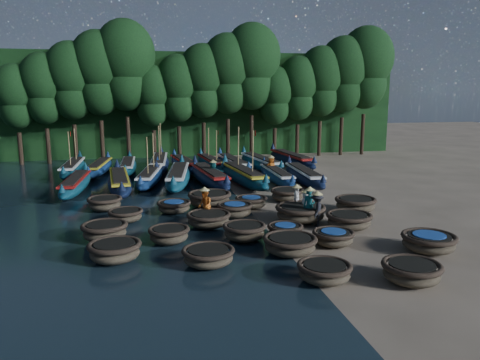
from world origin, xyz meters
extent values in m
plane|color=gray|center=(0.00, 0.00, 0.00)|extent=(120.00, 120.00, 0.00)
cube|color=black|center=(0.00, 23.50, 5.00)|extent=(40.00, 3.00, 10.00)
ellipsoid|color=brown|center=(0.34, -9.39, 0.30)|extent=(2.07, 2.07, 0.60)
torus|color=#382C21|center=(0.34, -9.39, 0.58)|extent=(1.91, 1.91, 0.18)
cylinder|color=black|center=(0.34, -9.39, 0.62)|extent=(1.45, 1.45, 0.05)
ellipsoid|color=brown|center=(3.20, -10.10, 0.33)|extent=(2.03, 2.03, 0.66)
torus|color=#382C21|center=(3.20, -10.10, 0.64)|extent=(2.05, 2.05, 0.20)
cylinder|color=black|center=(3.20, -10.10, 0.68)|extent=(1.55, 1.55, 0.06)
ellipsoid|color=brown|center=(-6.79, -5.91, 0.35)|extent=(2.36, 2.36, 0.69)
torus|color=#382C21|center=(-6.79, -5.91, 0.67)|extent=(2.07, 2.07, 0.21)
cylinder|color=black|center=(-6.79, -5.91, 0.71)|extent=(1.56, 1.56, 0.06)
ellipsoid|color=brown|center=(-3.34, -7.08, 0.31)|extent=(2.28, 2.28, 0.61)
torus|color=#382C21|center=(-3.34, -7.08, 0.60)|extent=(2.01, 2.01, 0.19)
cylinder|color=black|center=(-3.34, -7.08, 0.63)|extent=(1.53, 1.53, 0.06)
ellipsoid|color=brown|center=(0.04, -6.52, 0.33)|extent=(2.37, 2.37, 0.66)
torus|color=#382C21|center=(0.04, -6.52, 0.64)|extent=(2.19, 2.19, 0.20)
cylinder|color=black|center=(0.04, -6.52, 0.68)|extent=(1.67, 1.67, 0.06)
ellipsoid|color=brown|center=(2.16, -5.89, 0.29)|extent=(1.73, 1.73, 0.58)
torus|color=#382C21|center=(2.16, -5.89, 0.56)|extent=(1.80, 1.80, 0.18)
cylinder|color=black|center=(2.16, -5.89, 0.60)|extent=(1.36, 1.36, 0.05)
cylinder|color=#1C479A|center=(2.16, -5.89, 0.63)|extent=(1.05, 1.05, 0.04)
ellipsoid|color=brown|center=(5.65, -7.39, 0.33)|extent=(2.13, 2.13, 0.66)
torus|color=#382C21|center=(5.65, -7.39, 0.64)|extent=(2.22, 2.22, 0.20)
cylinder|color=black|center=(5.65, -7.39, 0.68)|extent=(1.70, 1.70, 0.06)
cylinder|color=#1C479A|center=(5.65, -7.39, 0.72)|extent=(1.30, 1.30, 0.04)
ellipsoid|color=brown|center=(-7.34, -3.26, 0.36)|extent=(2.43, 2.43, 0.72)
torus|color=#382C21|center=(-7.34, -3.26, 0.70)|extent=(2.02, 2.02, 0.22)
cylinder|color=black|center=(-7.34, -3.26, 0.74)|extent=(1.51, 1.51, 0.07)
ellipsoid|color=brown|center=(-4.62, -4.13, 0.31)|extent=(1.92, 1.92, 0.62)
torus|color=#382C21|center=(-4.62, -4.13, 0.60)|extent=(1.79, 1.79, 0.19)
cylinder|color=black|center=(-4.62, -4.13, 0.64)|extent=(1.34, 1.34, 0.06)
ellipsoid|color=brown|center=(-1.38, -4.46, 0.33)|extent=(2.31, 2.31, 0.67)
torus|color=#382C21|center=(-1.38, -4.46, 0.65)|extent=(1.92, 1.92, 0.20)
cylinder|color=black|center=(-1.38, -4.46, 0.69)|extent=(1.44, 1.44, 0.06)
ellipsoid|color=brown|center=(0.45, -4.56, 0.29)|extent=(1.85, 1.85, 0.57)
torus|color=#382C21|center=(0.45, -4.56, 0.55)|extent=(1.60, 1.60, 0.17)
cylinder|color=black|center=(0.45, -4.56, 0.59)|extent=(1.20, 1.20, 0.05)
cylinder|color=#1C479A|center=(0.45, -4.56, 0.62)|extent=(0.92, 0.92, 0.03)
ellipsoid|color=brown|center=(3.84, -3.79, 0.34)|extent=(2.59, 2.59, 0.68)
torus|color=#382C21|center=(3.84, -3.79, 0.66)|extent=(2.19, 2.19, 0.20)
cylinder|color=black|center=(3.84, -3.79, 0.70)|extent=(1.66, 1.66, 0.06)
ellipsoid|color=brown|center=(-6.54, -0.42, 0.29)|extent=(2.08, 2.08, 0.57)
torus|color=#382C21|center=(-6.54, -0.42, 0.55)|extent=(1.74, 1.74, 0.17)
cylinder|color=black|center=(-6.54, -0.42, 0.59)|extent=(1.31, 1.31, 0.05)
ellipsoid|color=brown|center=(-2.62, -2.10, 0.32)|extent=(2.58, 2.58, 0.63)
torus|color=#382C21|center=(-2.62, -2.10, 0.61)|extent=(2.14, 2.14, 0.19)
cylinder|color=black|center=(-2.62, -2.10, 0.65)|extent=(1.64, 1.64, 0.06)
ellipsoid|color=brown|center=(-1.06, -0.70, 0.33)|extent=(2.26, 2.26, 0.66)
torus|color=#382C21|center=(-1.06, -0.70, 0.64)|extent=(1.88, 1.88, 0.20)
cylinder|color=black|center=(-1.06, -0.70, 0.68)|extent=(1.41, 1.41, 0.06)
cylinder|color=#1C479A|center=(-1.06, -0.70, 0.72)|extent=(1.08, 1.08, 0.04)
ellipsoid|color=brown|center=(1.98, -2.17, 0.38)|extent=(2.99, 2.99, 0.75)
torus|color=#382C21|center=(1.98, -2.17, 0.73)|extent=(2.52, 2.52, 0.23)
cylinder|color=black|center=(1.98, -2.17, 0.78)|extent=(1.92, 1.92, 0.07)
ellipsoid|color=brown|center=(5.50, -0.99, 0.36)|extent=(2.36, 2.36, 0.71)
torus|color=#382C21|center=(5.50, -0.99, 0.69)|extent=(2.21, 2.21, 0.22)
cylinder|color=black|center=(5.50, -0.99, 0.73)|extent=(1.68, 1.68, 0.06)
ellipsoid|color=brown|center=(-7.72, 2.11, 0.33)|extent=(2.07, 2.07, 0.67)
torus|color=#382C21|center=(-7.72, 2.11, 0.65)|extent=(1.88, 1.88, 0.20)
cylinder|color=black|center=(-7.72, 2.11, 0.69)|extent=(1.41, 1.41, 0.06)
ellipsoid|color=brown|center=(-4.06, 0.84, 0.28)|extent=(1.86, 1.86, 0.57)
torus|color=#382C21|center=(-4.06, 0.84, 0.55)|extent=(1.82, 1.82, 0.17)
cylinder|color=black|center=(-4.06, 0.84, 0.59)|extent=(1.39, 1.39, 0.05)
cylinder|color=#1C479A|center=(-4.06, 0.84, 0.62)|extent=(1.07, 1.07, 0.03)
ellipsoid|color=brown|center=(-2.01, 1.77, 0.37)|extent=(2.90, 2.90, 0.74)
torus|color=#382C21|center=(-2.01, 1.77, 0.72)|extent=(2.46, 2.46, 0.23)
cylinder|color=black|center=(-2.01, 1.77, 0.77)|extent=(1.88, 1.88, 0.07)
ellipsoid|color=brown|center=(0.20, 0.98, 0.29)|extent=(1.74, 1.74, 0.58)
torus|color=#382C21|center=(0.20, 0.98, 0.56)|extent=(1.78, 1.78, 0.17)
cylinder|color=black|center=(0.20, 0.98, 0.59)|extent=(1.35, 1.35, 0.05)
cylinder|color=#1C479A|center=(0.20, 0.98, 0.63)|extent=(1.04, 1.04, 0.03)
ellipsoid|color=brown|center=(2.66, 2.17, 0.33)|extent=(2.05, 2.05, 0.66)
torus|color=#382C21|center=(2.66, 2.17, 0.64)|extent=(1.98, 1.98, 0.20)
cylinder|color=black|center=(2.66, 2.17, 0.68)|extent=(1.49, 1.49, 0.06)
ellipsoid|color=#0F4955|center=(-9.88, 7.30, 0.48)|extent=(1.86, 7.81, 0.97)
cone|color=#0F4955|center=(-9.65, 11.06, 1.11)|extent=(0.43, 0.43, 0.58)
cone|color=#0F4955|center=(-10.11, 3.53, 1.06)|extent=(0.43, 0.43, 0.48)
cube|color=maroon|center=(-9.88, 7.30, 0.89)|extent=(1.38, 6.05, 0.12)
cube|color=black|center=(-9.88, 7.30, 0.97)|extent=(1.07, 5.26, 0.10)
ellipsoid|color=#0E1E35|center=(-7.14, 7.19, 0.52)|extent=(2.15, 8.49, 1.05)
cone|color=#0E1E35|center=(-7.45, 11.27, 1.21)|extent=(0.46, 0.46, 0.63)
cone|color=#0E1E35|center=(-6.82, 3.10, 1.15)|extent=(0.46, 0.46, 0.52)
cube|color=gold|center=(-7.14, 7.19, 0.97)|extent=(1.60, 6.57, 0.13)
cube|color=black|center=(-7.14, 7.19, 1.05)|extent=(1.25, 5.72, 0.10)
ellipsoid|color=navy|center=(-5.14, 8.95, 0.49)|extent=(2.75, 8.02, 0.99)
cone|color=navy|center=(-4.48, 12.74, 1.13)|extent=(0.43, 0.43, 0.59)
cone|color=navy|center=(-5.80, 5.16, 1.08)|extent=(0.43, 0.43, 0.49)
cube|color=silver|center=(-5.14, 8.95, 0.91)|extent=(2.07, 6.20, 0.12)
cube|color=black|center=(-5.14, 8.95, 0.99)|extent=(1.67, 5.38, 0.10)
cylinder|color=#997F4C|center=(-4.84, 10.10, 2.07)|extent=(0.07, 0.23, 2.76)
cylinder|color=#997F4C|center=(-5.29, 7.48, 2.07)|extent=(0.07, 0.23, 2.76)
plane|color=red|center=(-5.15, 7.45, 3.27)|extent=(0.00, 0.35, 0.35)
ellipsoid|color=#0F4955|center=(-3.26, 8.20, 0.55)|extent=(2.84, 8.90, 1.10)
cone|color=#0F4955|center=(-2.63, 12.42, 1.26)|extent=(0.48, 0.48, 0.66)
cone|color=#0F4955|center=(-3.88, 3.97, 1.21)|extent=(0.48, 0.48, 0.55)
cube|color=silver|center=(-3.26, 8.20, 1.01)|extent=(2.13, 6.89, 0.13)
cube|color=black|center=(-3.26, 8.20, 1.10)|extent=(1.71, 5.98, 0.11)
ellipsoid|color=#0E1E35|center=(-1.15, 7.95, 0.54)|extent=(2.57, 8.76, 1.08)
cone|color=#0E1E35|center=(-1.65, 12.13, 1.24)|extent=(0.48, 0.48, 0.65)
cone|color=#0E1E35|center=(-0.65, 3.77, 1.19)|extent=(0.48, 0.48, 0.54)
cube|color=maroon|center=(-1.15, 7.95, 0.99)|extent=(1.92, 6.78, 0.13)
cube|color=black|center=(-1.15, 7.95, 1.08)|extent=(1.53, 5.89, 0.11)
ellipsoid|color=#0F4955|center=(1.18, 7.65, 0.56)|extent=(2.62, 9.02, 1.11)
cone|color=#0F4955|center=(0.67, 11.96, 1.28)|extent=(0.49, 0.49, 0.67)
cone|color=#0F4955|center=(1.68, 3.34, 1.22)|extent=(0.49, 0.49, 0.56)
cube|color=gold|center=(1.18, 7.65, 1.02)|extent=(1.96, 6.98, 0.13)
cube|color=black|center=(1.18, 7.65, 1.11)|extent=(1.56, 6.07, 0.11)
cylinder|color=#997F4C|center=(1.13, 8.99, 2.34)|extent=(0.08, 0.26, 3.11)
cylinder|color=#997F4C|center=(1.48, 6.00, 2.34)|extent=(0.08, 0.26, 3.11)
plane|color=red|center=(1.65, 6.02, 3.69)|extent=(0.00, 0.39, 0.39)
ellipsoid|color=navy|center=(3.62, 7.63, 0.47)|extent=(1.43, 7.52, 0.94)
cone|color=navy|center=(3.65, 11.29, 1.08)|extent=(0.41, 0.41, 0.56)
cone|color=navy|center=(3.58, 3.97, 1.03)|extent=(0.41, 0.41, 0.47)
cube|color=silver|center=(3.62, 7.63, 0.86)|extent=(1.04, 5.83, 0.11)
cube|color=black|center=(3.62, 7.63, 0.94)|extent=(0.78, 5.07, 0.09)
ellipsoid|color=#0E1E35|center=(5.43, 7.03, 0.51)|extent=(1.82, 8.20, 1.02)
cone|color=#0E1E35|center=(5.60, 11.00, 1.17)|extent=(0.45, 0.45, 0.61)
cone|color=#0E1E35|center=(5.25, 3.06, 1.12)|extent=(0.45, 0.45, 0.51)
cube|color=silver|center=(5.43, 7.03, 0.94)|extent=(1.34, 6.35, 0.12)
cube|color=black|center=(5.43, 7.03, 1.02)|extent=(1.03, 5.53, 0.10)
ellipsoid|color=#0F4955|center=(-10.89, 13.75, 0.50)|extent=(1.62, 8.00, 1.00)
cone|color=#0F4955|center=(-10.81, 17.63, 1.15)|extent=(0.44, 0.44, 0.60)
cone|color=#0F4955|center=(-10.98, 9.86, 1.10)|extent=(0.44, 0.44, 0.50)
cube|color=silver|center=(-10.89, 13.75, 0.92)|extent=(1.19, 6.20, 0.12)
cube|color=black|center=(-10.89, 13.75, 1.00)|extent=(0.90, 5.40, 0.10)
cylinder|color=#997F4C|center=(-10.77, 14.94, 2.09)|extent=(0.07, 0.24, 2.79)
cylinder|color=#997F4C|center=(-10.83, 12.25, 2.09)|extent=(0.07, 0.24, 2.79)
plane|color=red|center=(-10.68, 12.25, 3.31)|extent=(0.00, 0.35, 0.35)
ellipsoid|color=navy|center=(-8.93, 13.77, 0.47)|extent=(2.22, 7.56, 0.93)
cone|color=navy|center=(-8.50, 17.38, 1.07)|extent=(0.41, 0.41, 0.56)
cone|color=navy|center=(-9.36, 10.16, 1.03)|extent=(0.41, 0.41, 0.47)
cube|color=gold|center=(-8.93, 13.77, 0.86)|extent=(1.66, 5.85, 0.11)
cube|color=black|center=(-8.93, 13.77, 0.93)|extent=(1.32, 5.08, 0.09)
ellipsoid|color=#0F4955|center=(-6.78, 14.00, 0.46)|extent=(1.48, 7.38, 0.92)
cone|color=#0F4955|center=(-6.70, 17.59, 1.06)|extent=(0.40, 0.40, 0.55)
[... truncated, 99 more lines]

